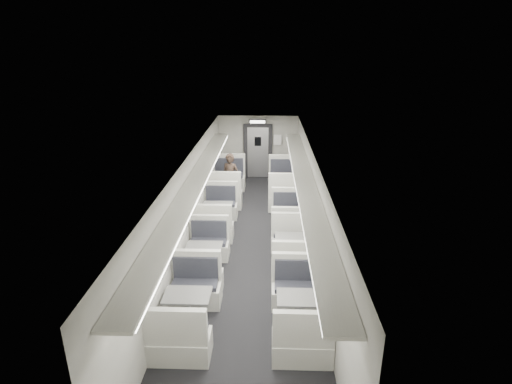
# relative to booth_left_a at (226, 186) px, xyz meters

# --- Properties ---
(room) EXTENTS (3.24, 12.24, 2.64)m
(room) POSITION_rel_booth_left_a_xyz_m (1.00, -3.69, 0.78)
(room) COLOR black
(room) RESTS_ON ground
(booth_left_a) EXTENTS (1.15, 2.33, 1.25)m
(booth_left_a) POSITION_rel_booth_left_a_xyz_m (0.00, 0.00, 0.00)
(booth_left_a) COLOR beige
(booth_left_a) RESTS_ON room
(booth_left_b) EXTENTS (0.99, 2.02, 1.08)m
(booth_left_b) POSITION_rel_booth_left_a_xyz_m (0.00, -2.42, -0.06)
(booth_left_b) COLOR beige
(booth_left_b) RESTS_ON room
(booth_left_c) EXTENTS (0.96, 1.95, 1.04)m
(booth_left_c) POSITION_rel_booth_left_a_xyz_m (0.00, -4.82, -0.07)
(booth_left_c) COLOR beige
(booth_left_c) RESTS_ON room
(booth_left_d) EXTENTS (1.00, 2.03, 1.08)m
(booth_left_d) POSITION_rel_booth_left_a_xyz_m (0.00, -6.69, -0.05)
(booth_left_d) COLOR beige
(booth_left_d) RESTS_ON room
(booth_right_a) EXTENTS (1.16, 2.35, 1.26)m
(booth_right_a) POSITION_rel_booth_left_a_xyz_m (2.00, -0.12, 0.00)
(booth_right_a) COLOR beige
(booth_right_a) RESTS_ON room
(booth_right_b) EXTENTS (0.98, 1.98, 1.06)m
(booth_right_b) POSITION_rel_booth_left_a_xyz_m (2.00, -2.84, -0.06)
(booth_right_b) COLOR beige
(booth_right_b) RESTS_ON room
(booth_right_c) EXTENTS (0.99, 2.00, 1.07)m
(booth_right_c) POSITION_rel_booth_left_a_xyz_m (2.00, -4.34, -0.06)
(booth_right_c) COLOR beige
(booth_right_c) RESTS_ON room
(booth_right_d) EXTENTS (0.98, 1.99, 1.06)m
(booth_right_d) POSITION_rel_booth_left_a_xyz_m (2.00, -6.68, -0.06)
(booth_right_d) COLOR beige
(booth_right_d) RESTS_ON room
(passenger) EXTENTS (0.70, 0.58, 1.64)m
(passenger) POSITION_rel_booth_left_a_xyz_m (0.18, -0.44, 0.40)
(passenger) COLOR black
(passenger) RESTS_ON room
(window_a) EXTENTS (0.02, 1.18, 0.84)m
(window_a) POSITION_rel_booth_left_a_xyz_m (-0.49, -0.29, 0.93)
(window_a) COLOR black
(window_a) RESTS_ON room
(window_b) EXTENTS (0.02, 1.18, 0.84)m
(window_b) POSITION_rel_booth_left_a_xyz_m (-0.49, -2.49, 0.93)
(window_b) COLOR black
(window_b) RESTS_ON room
(window_c) EXTENTS (0.02, 1.18, 0.84)m
(window_c) POSITION_rel_booth_left_a_xyz_m (-0.49, -4.69, 0.93)
(window_c) COLOR black
(window_c) RESTS_ON room
(window_d) EXTENTS (0.02, 1.18, 0.84)m
(window_d) POSITION_rel_booth_left_a_xyz_m (-0.49, -6.89, 0.93)
(window_d) COLOR black
(window_d) RESTS_ON room
(luggage_rack_left) EXTENTS (0.46, 10.40, 0.09)m
(luggage_rack_left) POSITION_rel_booth_left_a_xyz_m (-0.24, -3.99, 1.50)
(luggage_rack_left) COLOR beige
(luggage_rack_left) RESTS_ON room
(luggage_rack_right) EXTENTS (0.46, 10.40, 0.09)m
(luggage_rack_right) POSITION_rel_booth_left_a_xyz_m (2.24, -3.99, 1.50)
(luggage_rack_right) COLOR beige
(luggage_rack_right) RESTS_ON room
(vestibule_door) EXTENTS (1.10, 0.13, 2.10)m
(vestibule_door) POSITION_rel_booth_left_a_xyz_m (1.00, 2.24, 0.62)
(vestibule_door) COLOR black
(vestibule_door) RESTS_ON room
(exit_sign) EXTENTS (0.62, 0.12, 0.16)m
(exit_sign) POSITION_rel_booth_left_a_xyz_m (1.00, 1.75, 1.86)
(exit_sign) COLOR black
(exit_sign) RESTS_ON room
(wall_notice) EXTENTS (0.32, 0.02, 0.40)m
(wall_notice) POSITION_rel_booth_left_a_xyz_m (1.75, 2.23, 1.08)
(wall_notice) COLOR white
(wall_notice) RESTS_ON room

